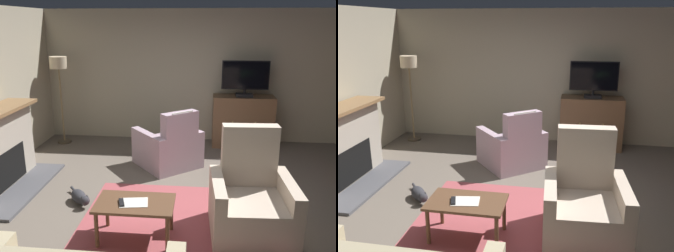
# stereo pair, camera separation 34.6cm
# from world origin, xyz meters

# --- Properties ---
(ground_plane) EXTENTS (6.39, 6.27, 0.04)m
(ground_plane) POSITION_xyz_m (0.00, 0.00, -0.02)
(ground_plane) COLOR #665B51
(wall_back) EXTENTS (6.39, 0.10, 2.58)m
(wall_back) POSITION_xyz_m (0.00, 2.89, 1.29)
(wall_back) COLOR #B2A88E
(wall_back) RESTS_ON ground_plane
(rug_central) EXTENTS (2.37, 1.86, 0.01)m
(rug_central) POSITION_xyz_m (0.02, -0.37, 0.01)
(rug_central) COLOR #9E474C
(rug_central) RESTS_ON ground_plane
(tv_cabinet) EXTENTS (1.15, 0.51, 0.98)m
(tv_cabinet) POSITION_xyz_m (1.02, 2.54, 0.47)
(tv_cabinet) COLOR #4A3523
(tv_cabinet) RESTS_ON ground_plane
(television) EXTENTS (0.86, 0.20, 0.67)m
(television) POSITION_xyz_m (1.02, 2.48, 1.34)
(television) COLOR black
(television) RESTS_ON tv_cabinet
(coffee_table) EXTENTS (0.85, 0.52, 0.45)m
(coffee_table) POSITION_xyz_m (-0.44, -0.80, 0.39)
(coffee_table) COLOR brown
(coffee_table) RESTS_ON ground_plane
(tv_remote) EXTENTS (0.10, 0.18, 0.02)m
(tv_remote) POSITION_xyz_m (-0.57, -0.84, 0.46)
(tv_remote) COLOR black
(tv_remote) RESTS_ON coffee_table
(folded_newspaper) EXTENTS (0.33, 0.26, 0.01)m
(folded_newspaper) POSITION_xyz_m (-0.44, -0.82, 0.45)
(folded_newspaper) COLOR silver
(folded_newspaper) RESTS_ON coffee_table
(armchair_angled_to_table) EXTENTS (0.95, 0.93, 1.19)m
(armchair_angled_to_table) POSITION_xyz_m (0.84, -0.51, 0.36)
(armchair_angled_to_table) COLOR #C6B29E
(armchair_angled_to_table) RESTS_ON ground_plane
(armchair_by_fireplace) EXTENTS (1.24, 1.24, 1.01)m
(armchair_by_fireplace) POSITION_xyz_m (-0.28, 1.36, 0.32)
(armchair_by_fireplace) COLOR #AD93A3
(armchair_by_fireplace) RESTS_ON ground_plane
(cat) EXTENTS (0.43, 0.54, 0.19)m
(cat) POSITION_xyz_m (-1.33, -0.07, 0.09)
(cat) COLOR #2D2D33
(cat) RESTS_ON ground_plane
(floor_lamp) EXTENTS (0.32, 0.32, 1.70)m
(floor_lamp) POSITION_xyz_m (-2.49, 2.36, 1.37)
(floor_lamp) COLOR #4C4233
(floor_lamp) RESTS_ON ground_plane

